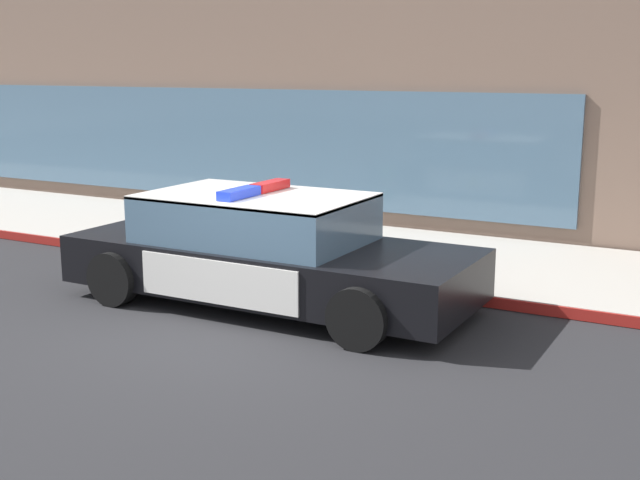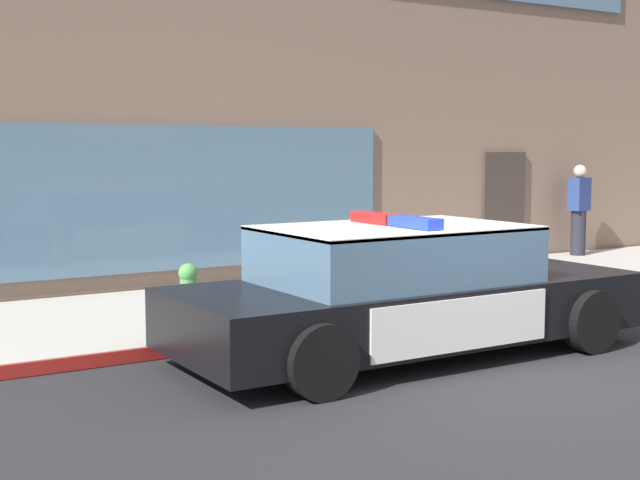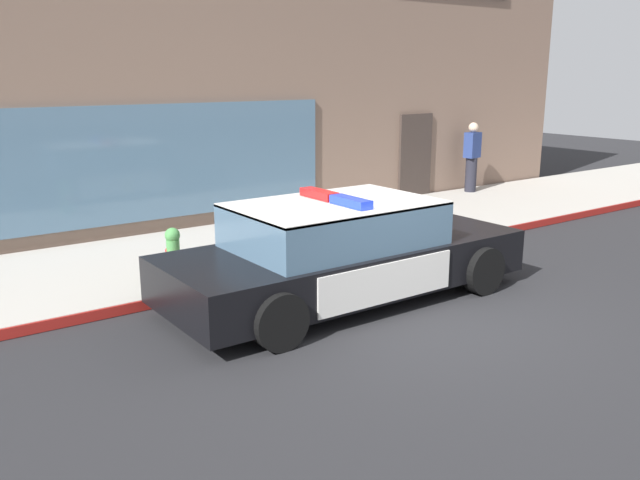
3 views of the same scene
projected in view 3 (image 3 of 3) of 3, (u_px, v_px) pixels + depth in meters
name	position (u px, v px, depth m)	size (l,w,h in m)	color
ground	(409.00, 313.00, 8.69)	(48.00, 48.00, 0.00)	#262628
sidewalk	(259.00, 246.00, 11.71)	(48.00, 3.50, 0.15)	#B2ADA3
curb_red_paint	(317.00, 270.00, 10.33)	(28.80, 0.04, 0.14)	maroon
storefront_building	(34.00, 40.00, 14.43)	(24.66, 8.52, 7.45)	#7A6051
police_cruiser	(343.00, 252.00, 9.06)	(5.13, 2.17, 1.49)	black
fire_hydrant	(174.00, 253.00, 9.68)	(0.34, 0.39, 0.73)	#4C994C
pedestrian_on_sidewalk	(472.00, 157.00, 16.45)	(0.44, 0.32, 1.71)	#23232D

